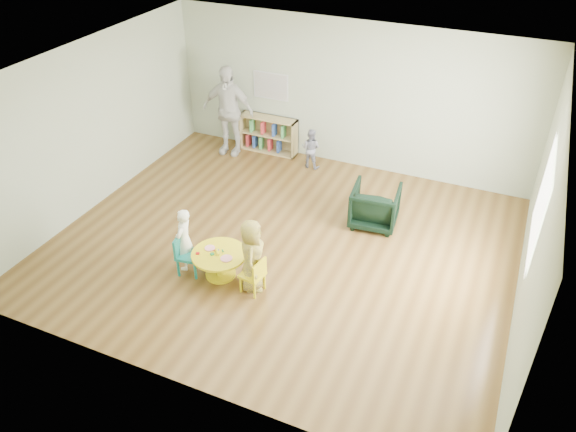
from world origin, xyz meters
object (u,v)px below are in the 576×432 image
object	(u,v)px
activity_table	(220,260)
kid_chair_right	(255,275)
child_left	(184,240)
kid_chair_left	(186,253)
toddler	(311,148)
armchair	(375,206)
bookshelf	(268,134)
child_right	(252,255)
adult_caretaker	(228,110)

from	to	relation	value
activity_table	kid_chair_right	bearing A→B (deg)	-10.49
activity_table	child_left	distance (m)	0.60
child_left	kid_chair_right	bearing A→B (deg)	78.14
kid_chair_right	child_left	xyz separation A→B (m)	(-1.19, 0.09, 0.20)
kid_chair_left	kid_chair_right	world-z (taller)	kid_chair_left
kid_chair_right	activity_table	bearing A→B (deg)	89.03
toddler	armchair	bearing A→B (deg)	142.81
bookshelf	child_right	bearing A→B (deg)	-67.57
child_left	adult_caretaker	bearing A→B (deg)	-168.72
activity_table	kid_chair_right	distance (m)	0.64
kid_chair_right	adult_caretaker	bearing A→B (deg)	42.79
child_right	toddler	bearing A→B (deg)	-10.80
bookshelf	child_right	world-z (taller)	child_right
kid_chair_left	bookshelf	xyz separation A→B (m)	(-0.59, 4.04, 0.03)
armchair	child_right	xyz separation A→B (m)	(-1.12, -2.24, 0.21)
activity_table	kid_chair_right	world-z (taller)	kid_chair_right
child_right	adult_caretaker	world-z (taller)	adult_caretaker
armchair	toddler	bearing A→B (deg)	-45.56
activity_table	armchair	size ratio (longest dim) A/B	1.05
kid_chair_left	toddler	bearing A→B (deg)	163.45
activity_table	kid_chair_right	size ratio (longest dim) A/B	1.42
bookshelf	toddler	world-z (taller)	toddler
armchair	kid_chair_left	bearing A→B (deg)	41.20
adult_caretaker	armchair	bearing A→B (deg)	-25.95
activity_table	bookshelf	distance (m)	4.07
kid_chair_left	armchair	distance (m)	3.18
bookshelf	adult_caretaker	world-z (taller)	adult_caretaker
activity_table	kid_chair_left	xyz separation A→B (m)	(-0.49, -0.12, 0.05)
kid_chair_right	bookshelf	size ratio (longest dim) A/B	0.47
armchair	toddler	distance (m)	2.22
toddler	activity_table	bearing A→B (deg)	92.96
bookshelf	toddler	xyz separation A→B (m)	(1.05, -0.30, 0.03)
armchair	child_right	bearing A→B (deg)	57.56
bookshelf	adult_caretaker	distance (m)	0.96
kid_chair_right	child_left	bearing A→B (deg)	95.19
kid_chair_right	bookshelf	world-z (taller)	bookshelf
kid_chair_left	adult_caretaker	bearing A→B (deg)	-170.20
kid_chair_right	child_left	world-z (taller)	child_left
child_right	kid_chair_left	bearing A→B (deg)	74.76
armchair	child_left	world-z (taller)	child_left
kid_chair_right	armchair	bearing A→B (deg)	-14.73
kid_chair_left	child_right	world-z (taller)	child_right
child_left	adult_caretaker	world-z (taller)	adult_caretaker
activity_table	toddler	bearing A→B (deg)	90.46
child_right	adult_caretaker	bearing A→B (deg)	13.18
armchair	adult_caretaker	bearing A→B (deg)	-27.08
kid_chair_left	child_left	size ratio (longest dim) A/B	0.62
activity_table	kid_chair_left	world-z (taller)	kid_chair_left
bookshelf	adult_caretaker	xyz separation A→B (m)	(-0.70, -0.37, 0.54)
bookshelf	kid_chair_right	bearing A→B (deg)	-67.10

